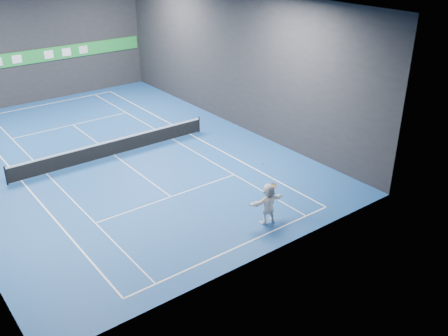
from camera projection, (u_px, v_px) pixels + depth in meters
ground at (114, 155)px, 29.90m from camera, size 26.00×26.00×0.00m
wall_back at (30, 43)px, 37.21m from camera, size 18.00×0.10×9.00m
wall_front at (259, 160)px, 18.64m from camera, size 18.00×0.10×9.00m
wall_right at (233, 59)px, 32.84m from camera, size 0.10×26.00×9.00m
baseline_near at (239, 246)px, 21.41m from camera, size 10.98×0.08×0.01m
baseline_far at (45, 104)px, 38.39m from camera, size 10.98×0.08×0.01m
sideline_doubles_left at (21, 181)px, 26.90m from camera, size 0.08×23.78×0.01m
sideline_doubles_right at (190, 134)px, 32.90m from camera, size 0.08×23.78×0.01m
sideline_singles_left at (47, 174)px, 27.66m from camera, size 0.06×23.78×0.01m
sideline_singles_right at (173, 139)px, 32.14m from camera, size 0.06×23.78×0.01m
service_line_near at (171, 197)px, 25.33m from camera, size 8.23×0.06×0.01m
service_line_far at (73, 125)px, 34.47m from camera, size 8.23×0.06×0.01m
center_service_line at (114, 155)px, 29.90m from camera, size 0.06×12.80×0.01m
player at (268, 203)px, 22.76m from camera, size 1.88×0.76×1.98m
tennis_ball at (263, 164)px, 21.68m from camera, size 0.07×0.07×0.07m
tennis_net at (113, 147)px, 29.66m from camera, size 12.50×0.10×1.07m
sponsor_banner at (33, 57)px, 37.61m from camera, size 17.64×0.11×1.00m
tennis_racket at (274, 186)px, 22.64m from camera, size 0.43×0.40×0.62m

